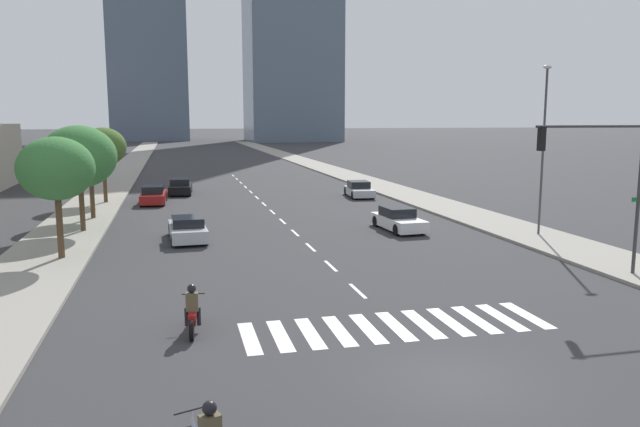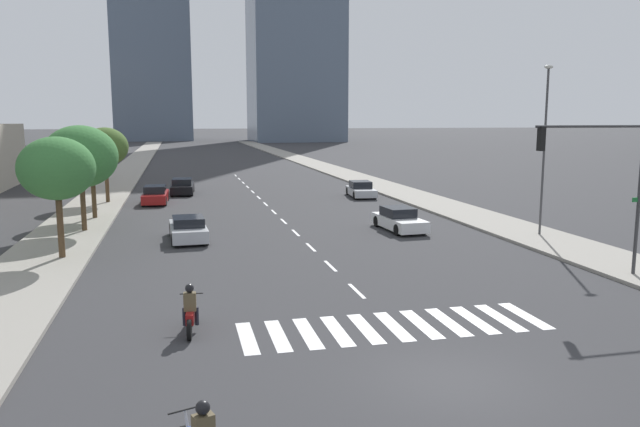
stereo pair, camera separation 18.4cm
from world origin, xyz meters
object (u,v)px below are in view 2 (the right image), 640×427
(sedan_red_3, at_px, (155,195))
(street_tree_third, at_px, (92,160))
(sedan_black_0, at_px, (182,187))
(street_tree_nearest, at_px, (57,169))
(traffic_signal_near, at_px, (604,167))
(motorcycle_trailing, at_px, (190,313))
(sedan_silver_4, at_px, (188,229))
(street_tree_second, at_px, (80,157))
(sedan_silver_1, at_px, (361,190))
(street_lamp_east, at_px, (545,140))
(street_tree_fourth, at_px, (105,147))
(sedan_white_2, at_px, (399,220))

(sedan_red_3, xyz_separation_m, street_tree_third, (-3.48, -7.03, 3.14))
(sedan_black_0, bearing_deg, street_tree_third, 159.64)
(street_tree_nearest, bearing_deg, traffic_signal_near, -21.54)
(motorcycle_trailing, relative_size, sedan_silver_4, 0.47)
(street_tree_nearest, distance_m, street_tree_second, 6.93)
(motorcycle_trailing, bearing_deg, sedan_silver_1, -21.16)
(street_lamp_east, distance_m, street_tree_nearest, 24.13)
(sedan_black_0, height_order, sedan_silver_1, sedan_black_0)
(sedan_silver_4, distance_m, street_tree_second, 7.54)
(street_tree_nearest, xyz_separation_m, street_tree_second, (0.00, 6.93, 0.12))
(sedan_silver_1, bearing_deg, motorcycle_trailing, -21.04)
(sedan_silver_4, relative_size, street_tree_fourth, 0.80)
(sedan_black_0, distance_m, street_tree_third, 14.11)
(sedan_white_2, bearing_deg, street_tree_second, -103.92)
(sedan_silver_4, xyz_separation_m, street_tree_second, (-5.62, 3.43, 3.66))
(sedan_silver_1, bearing_deg, street_tree_third, -64.92)
(sedan_silver_1, xyz_separation_m, traffic_signal_near, (1.49, -27.13, 3.87))
(sedan_silver_1, height_order, sedan_white_2, sedan_white_2)
(street_tree_nearest, bearing_deg, sedan_black_0, 77.08)
(sedan_silver_4, distance_m, street_lamp_east, 19.36)
(street_lamp_east, bearing_deg, street_tree_nearest, -179.79)
(sedan_silver_4, height_order, street_tree_fourth, street_tree_fourth)
(sedan_white_2, relative_size, sedan_red_3, 0.97)
(sedan_black_0, distance_m, street_tree_nearest, 24.92)
(street_tree_nearest, xyz_separation_m, street_tree_fourth, (0.00, 19.05, 0.12))
(sedan_black_0, xyz_separation_m, traffic_signal_near, (15.67, -32.41, 3.84))
(sedan_silver_4, distance_m, traffic_signal_near, 19.95)
(motorcycle_trailing, distance_m, sedan_silver_1, 32.87)
(traffic_signal_near, bearing_deg, street_tree_third, -43.07)
(sedan_white_2, relative_size, street_tree_nearest, 0.83)
(sedan_black_0, xyz_separation_m, street_tree_third, (-5.52, -12.60, 3.14))
(sedan_white_2, distance_m, street_tree_nearest, 18.17)
(sedan_silver_4, height_order, street_tree_third, street_tree_third)
(sedan_white_2, distance_m, street_tree_fourth, 23.49)
(sedan_silver_4, xyz_separation_m, traffic_signal_near, (15.57, -11.86, 3.87))
(motorcycle_trailing, height_order, street_tree_nearest, street_tree_nearest)
(street_lamp_east, relative_size, street_tree_fourth, 1.61)
(sedan_black_0, height_order, sedan_white_2, sedan_black_0)
(sedan_red_3, xyz_separation_m, traffic_signal_near, (17.71, -26.84, 3.83))
(sedan_silver_1, xyz_separation_m, street_tree_fourth, (-19.70, 0.28, 3.67))
(street_tree_nearest, bearing_deg, street_tree_second, 90.00)
(street_tree_second, height_order, street_tree_fourth, street_tree_second)
(sedan_white_2, height_order, street_tree_third, street_tree_third)
(sedan_black_0, relative_size, street_tree_nearest, 0.89)
(motorcycle_trailing, height_order, street_tree_second, street_tree_second)
(sedan_silver_4, xyz_separation_m, street_tree_third, (-5.62, 7.95, 3.17))
(motorcycle_trailing, distance_m, sedan_white_2, 18.87)
(street_tree_fourth, bearing_deg, sedan_red_3, -9.26)
(motorcycle_trailing, distance_m, street_tree_fourth, 30.59)
(sedan_silver_1, height_order, street_tree_second, street_tree_second)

